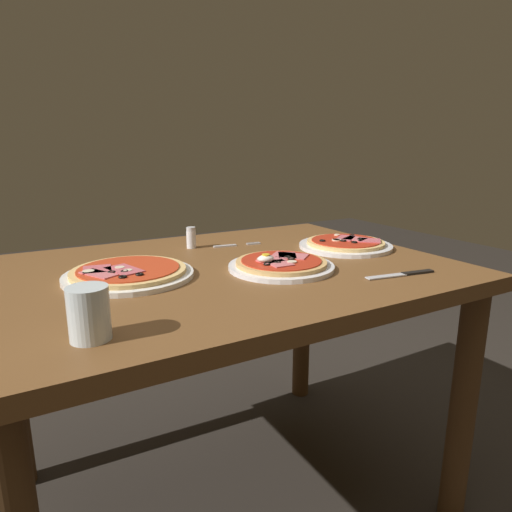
% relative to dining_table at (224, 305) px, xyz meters
% --- Properties ---
extents(ground_plane, '(8.00, 8.00, 0.00)m').
position_rel_dining_table_xyz_m(ground_plane, '(0.00, 0.00, -0.63)').
color(ground_plane, '#28231E').
extents(dining_table, '(1.20, 0.88, 0.74)m').
position_rel_dining_table_xyz_m(dining_table, '(0.00, 0.00, 0.00)').
color(dining_table, brown).
rests_on(dining_table, ground).
extents(pizza_foreground, '(0.28, 0.28, 0.05)m').
position_rel_dining_table_xyz_m(pizza_foreground, '(0.12, -0.10, 0.12)').
color(pizza_foreground, white).
rests_on(pizza_foreground, dining_table).
extents(pizza_across_left, '(0.29, 0.29, 0.03)m').
position_rel_dining_table_xyz_m(pizza_across_left, '(0.43, 0.01, 0.12)').
color(pizza_across_left, white).
rests_on(pizza_across_left, dining_table).
extents(pizza_across_right, '(0.31, 0.31, 0.03)m').
position_rel_dining_table_xyz_m(pizza_across_right, '(-0.25, 0.02, 0.12)').
color(pizza_across_right, white).
rests_on(pizza_across_right, dining_table).
extents(water_glass_near, '(0.07, 0.07, 0.09)m').
position_rel_dining_table_xyz_m(water_glass_near, '(-0.39, -0.31, 0.15)').
color(water_glass_near, silver).
rests_on(water_glass_near, dining_table).
extents(fork, '(0.16, 0.04, 0.00)m').
position_rel_dining_table_xyz_m(fork, '(0.13, 0.21, 0.11)').
color(fork, silver).
rests_on(fork, dining_table).
extents(knife, '(0.20, 0.05, 0.01)m').
position_rel_dining_table_xyz_m(knife, '(0.36, -0.30, 0.11)').
color(knife, silver).
rests_on(knife, dining_table).
extents(salt_shaker, '(0.03, 0.03, 0.07)m').
position_rel_dining_table_xyz_m(salt_shaker, '(0.01, 0.25, 0.14)').
color(salt_shaker, white).
rests_on(salt_shaker, dining_table).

